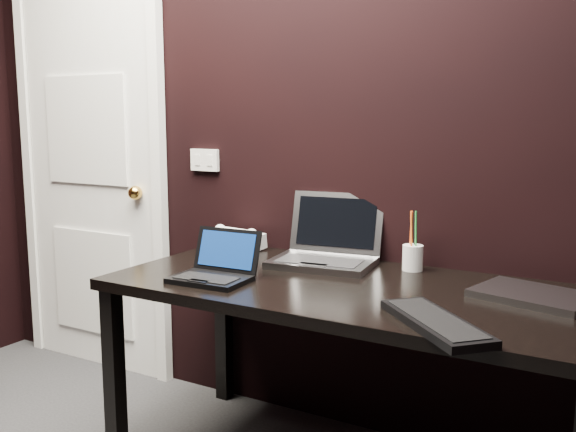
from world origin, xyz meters
The scene contains 11 objects.
wall_back centered at (0.00, 1.80, 1.30)m, with size 4.00×4.00×0.00m, color black.
door centered at (-1.35, 1.78, 1.04)m, with size 0.99×0.10×2.14m.
wall_switch centered at (-0.62, 1.79, 1.12)m, with size 0.15×0.02×0.10m.
desk centered at (0.30, 1.40, 0.66)m, with size 1.70×0.80×0.74m.
netbook centered at (-0.15, 1.21, 0.77)m, with size 0.28×0.25×0.17m.
silver_laptop centered at (0.08, 1.64, 0.79)m, with size 0.43×0.40×0.27m.
ext_keyboard centered at (0.69, 1.10, 0.75)m, with size 0.40×0.39×0.03m.
closed_laptop centered at (0.88, 1.53, 0.75)m, with size 0.40×0.33×0.02m.
desk_phone centered at (-0.37, 1.68, 0.78)m, with size 0.24×0.20×0.12m.
mobile_phone centered at (-0.34, 1.51, 0.77)m, with size 0.06×0.05×0.09m.
pen_cup centered at (0.42, 1.71, 0.79)m, with size 0.08×0.08×0.23m.
Camera 1 is at (1.19, -0.60, 1.32)m, focal length 40.00 mm.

